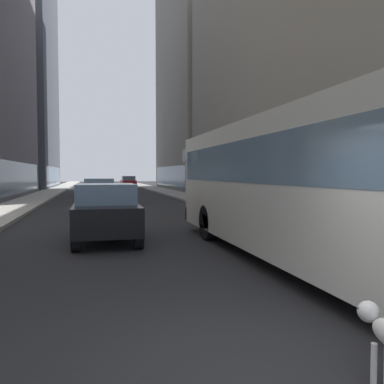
{
  "coord_description": "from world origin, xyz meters",
  "views": [
    {
      "loc": [
        -1.53,
        -3.2,
        1.9
      ],
      "look_at": [
        1.12,
        7.16,
        1.4
      ],
      "focal_mm": 36.17,
      "sensor_mm": 36.0,
      "label": 1
    }
  ],
  "objects": [
    {
      "name": "building_right_mid",
      "position": [
        11.9,
        25.22,
        9.49
      ],
      "size": [
        8.5,
        14.81,
        19.0
      ],
      "color": "gray",
      "rests_on": "ground"
    },
    {
      "name": "sidewalk_left",
      "position": [
        -5.7,
        35.0,
        0.07
      ],
      "size": [
        2.4,
        110.0,
        0.15
      ],
      "primitive_type": "cube",
      "color": "#ADA89E",
      "rests_on": "ground"
    },
    {
      "name": "building_right_far",
      "position": [
        11.9,
        43.4,
        19.52
      ],
      "size": [
        8.92,
        19.53,
        39.07
      ],
      "color": "gray",
      "rests_on": "ground"
    },
    {
      "name": "building_left_far",
      "position": [
        -11.9,
        51.79,
        19.33
      ],
      "size": [
        10.58,
        19.75,
        38.68
      ],
      "color": "#4C515B",
      "rests_on": "ground"
    },
    {
      "name": "sidewalk_right",
      "position": [
        5.7,
        35.0,
        0.07
      ],
      "size": [
        2.4,
        110.0,
        0.15
      ],
      "primitive_type": "cube",
      "color": "gray",
      "rests_on": "ground"
    },
    {
      "name": "car_red_coupe",
      "position": [
        2.8,
        46.49,
        0.82
      ],
      "size": [
        1.74,
        4.41,
        1.62
      ],
      "color": "red",
      "rests_on": "ground"
    },
    {
      "name": "ground_plane",
      "position": [
        0.0,
        35.0,
        0.0
      ],
      "size": [
        120.0,
        120.0,
        0.0
      ],
      "primitive_type": "plane",
      "color": "#232326"
    },
    {
      "name": "car_black_suv",
      "position": [
        -1.2,
        8.12,
        0.82
      ],
      "size": [
        1.75,
        4.07,
        1.62
      ],
      "color": "black",
      "rests_on": "ground"
    },
    {
      "name": "car_silver_sedan",
      "position": [
        -1.2,
        20.84,
        0.82
      ],
      "size": [
        1.83,
        4.44,
        1.62
      ],
      "color": "#B7BABF",
      "rests_on": "ground"
    },
    {
      "name": "transit_bus",
      "position": [
        2.8,
        3.88,
        1.78
      ],
      "size": [
        2.78,
        11.53,
        3.05
      ],
      "color": "silver",
      "rests_on": "ground"
    }
  ]
}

